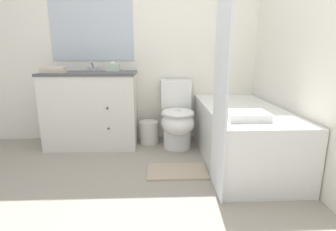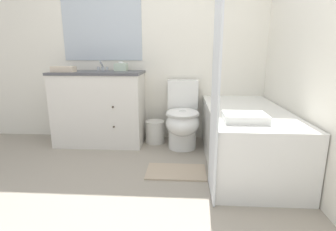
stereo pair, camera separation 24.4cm
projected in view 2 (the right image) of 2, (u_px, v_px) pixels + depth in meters
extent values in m
plane|color=gray|center=(142.00, 217.00, 1.81)|extent=(14.00, 14.00, 0.00)
cube|color=white|center=(163.00, 40.00, 3.24)|extent=(8.00, 0.05, 2.50)
cube|color=#B2BCC6|center=(102.00, 22.00, 3.20)|extent=(0.99, 0.01, 0.93)
cube|color=white|center=(302.00, 35.00, 2.28)|extent=(0.05, 2.75, 2.50)
cube|color=silver|center=(100.00, 109.00, 3.20)|extent=(1.04, 0.52, 0.85)
cube|color=#4C4C51|center=(98.00, 73.00, 3.10)|extent=(1.06, 0.54, 0.03)
cylinder|color=white|center=(98.00, 76.00, 3.11)|extent=(0.31, 0.31, 0.10)
sphere|color=#382D23|center=(113.00, 107.00, 2.90)|extent=(0.02, 0.02, 0.02)
sphere|color=#382D23|center=(114.00, 127.00, 2.96)|extent=(0.02, 0.02, 0.02)
cylinder|color=silver|center=(103.00, 69.00, 3.28)|extent=(0.04, 0.04, 0.04)
cylinder|color=silver|center=(101.00, 64.00, 3.22)|extent=(0.02, 0.11, 0.09)
cylinder|color=silver|center=(98.00, 69.00, 3.28)|extent=(0.03, 0.03, 0.04)
cylinder|color=silver|center=(107.00, 69.00, 3.27)|extent=(0.03, 0.03, 0.04)
cylinder|color=white|center=(182.00, 138.00, 3.09)|extent=(0.32, 0.32, 0.23)
ellipsoid|color=white|center=(182.00, 123.00, 2.98)|extent=(0.38, 0.50, 0.29)
torus|color=white|center=(183.00, 114.00, 2.96)|extent=(0.38, 0.38, 0.04)
cube|color=white|center=(183.00, 94.00, 3.24)|extent=(0.37, 0.18, 0.35)
ellipsoid|color=white|center=(183.00, 112.00, 2.95)|extent=(0.36, 0.47, 0.02)
cube|color=white|center=(245.00, 137.00, 2.62)|extent=(0.75, 1.59, 0.56)
cube|color=#A8ADAE|center=(247.00, 110.00, 2.55)|extent=(0.63, 1.47, 0.01)
cube|color=white|center=(216.00, 74.00, 1.89)|extent=(0.01, 0.42, 1.89)
cylinder|color=silver|center=(155.00, 132.00, 3.27)|extent=(0.24, 0.24, 0.27)
cube|color=silver|center=(121.00, 67.00, 3.20)|extent=(0.15, 0.13, 0.09)
ellipsoid|color=white|center=(121.00, 63.00, 3.18)|extent=(0.07, 0.04, 0.03)
cube|color=beige|center=(64.00, 69.00, 3.00)|extent=(0.26, 0.13, 0.06)
cube|color=white|center=(245.00, 117.00, 2.09)|extent=(0.34, 0.25, 0.07)
cube|color=tan|center=(176.00, 172.00, 2.47)|extent=(0.56, 0.34, 0.02)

